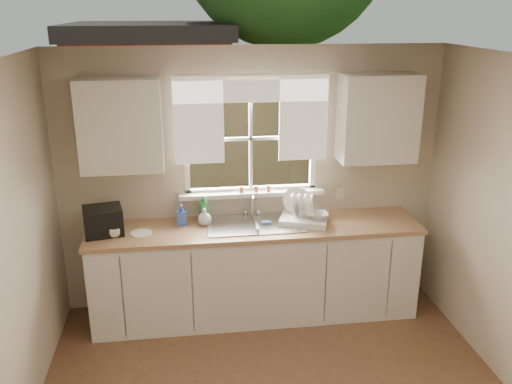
{
  "coord_description": "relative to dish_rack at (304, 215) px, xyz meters",
  "views": [
    {
      "loc": [
        -0.61,
        -2.87,
        2.82
      ],
      "look_at": [
        0.0,
        1.65,
        1.25
      ],
      "focal_mm": 38.0,
      "sensor_mm": 36.0,
      "label": 1
    }
  ],
  "objects": [
    {
      "name": "soap_bottle_c",
      "position": [
        -0.92,
        0.06,
        0.01
      ],
      "size": [
        0.16,
        0.16,
        0.16
      ],
      "primitive_type": "imported",
      "rotation": [
        0.0,
        0.0,
        0.3
      ],
      "color": "beige",
      "rests_on": "countertop"
    },
    {
      "name": "window",
      "position": [
        -0.46,
        0.29,
        0.5
      ],
      "size": [
        1.38,
        0.16,
        1.06
      ],
      "color": "white",
      "rests_on": "room_walls"
    },
    {
      "name": "ceiling",
      "position": [
        -0.46,
        -1.72,
        1.52
      ],
      "size": [
        3.6,
        4.0,
        0.02
      ],
      "primitive_type": "cube",
      "color": "silver",
      "rests_on": "room_walls"
    },
    {
      "name": "soap_bottle_a",
      "position": [
        -0.92,
        0.15,
        0.06
      ],
      "size": [
        0.1,
        0.1,
        0.26
      ],
      "primitive_type": "imported",
      "rotation": [
        0.0,
        0.0,
        0.01
      ],
      "color": "#287C3B",
      "rests_on": "countertop"
    },
    {
      "name": "base_cabinets",
      "position": [
        -0.46,
        -0.04,
        -0.55
      ],
      "size": [
        3.0,
        0.62,
        0.87
      ],
      "primitive_type": "cube",
      "color": "silver",
      "rests_on": "ground"
    },
    {
      "name": "cup",
      "position": [
        -1.71,
        -0.12,
        -0.03
      ],
      "size": [
        0.15,
        0.15,
        0.09
      ],
      "primitive_type": "imported",
      "rotation": [
        0.0,
        0.0,
        0.42
      ],
      "color": "silver",
      "rests_on": "countertop"
    },
    {
      "name": "upper_cabinet_left",
      "position": [
        -1.61,
        0.11,
        0.87
      ],
      "size": [
        0.7,
        0.33,
        0.8
      ],
      "primitive_type": "cube",
      "color": "silver",
      "rests_on": "room_walls"
    },
    {
      "name": "soap_bottle_b",
      "position": [
        -1.12,
        0.09,
        0.02
      ],
      "size": [
        0.09,
        0.09,
        0.2
      ],
      "primitive_type": "imported",
      "rotation": [
        0.0,
        0.0,
        -0.03
      ],
      "color": "#2F4CB0",
      "rests_on": "countertop"
    },
    {
      "name": "dish_rack",
      "position": [
        0.0,
        0.0,
        0.0
      ],
      "size": [
        0.52,
        0.45,
        0.3
      ],
      "color": "white",
      "rests_on": "countertop"
    },
    {
      "name": "countertop",
      "position": [
        -0.46,
        -0.04,
        -0.09
      ],
      "size": [
        3.04,
        0.65,
        0.04
      ],
      "primitive_type": "cube",
      "color": "#AA7F55",
      "rests_on": "base_cabinets"
    },
    {
      "name": "sink",
      "position": [
        -0.46,
        -0.0,
        -0.15
      ],
      "size": [
        0.88,
        0.52,
        0.4
      ],
      "color": "#B7B7BC",
      "rests_on": "countertop"
    },
    {
      "name": "upper_cabinet_right",
      "position": [
        0.69,
        0.11,
        0.87
      ],
      "size": [
        0.7,
        0.33,
        0.8
      ],
      "primitive_type": "cube",
      "color": "silver",
      "rests_on": "room_walls"
    },
    {
      "name": "black_appliance",
      "position": [
        -1.81,
        -0.02,
        0.05
      ],
      "size": [
        0.38,
        0.34,
        0.24
      ],
      "primitive_type": "cube",
      "rotation": [
        0.0,
        0.0,
        0.2
      ],
      "color": "black",
      "rests_on": "countertop"
    },
    {
      "name": "saucer",
      "position": [
        -1.49,
        -0.08,
        -0.07
      ],
      "size": [
        0.19,
        0.19,
        0.01
      ],
      "primitive_type": "cylinder",
      "color": "white",
      "rests_on": "countertop"
    },
    {
      "name": "bowl",
      "position": [
        0.12,
        -0.05,
        0.01
      ],
      "size": [
        0.21,
        0.21,
        0.05
      ],
      "primitive_type": "imported",
      "rotation": [
        0.0,
        0.0,
        -0.12
      ],
      "color": "silver",
      "rests_on": "dish_rack"
    },
    {
      "name": "sill_jars",
      "position": [
        -0.42,
        0.22,
        0.2
      ],
      "size": [
        0.3,
        0.04,
        0.06
      ],
      "color": "brown",
      "rests_on": "window"
    },
    {
      "name": "curtains",
      "position": [
        -0.46,
        0.23,
        0.95
      ],
      "size": [
        1.5,
        0.03,
        0.81
      ],
      "color": "white",
      "rests_on": "room_walls"
    },
    {
      "name": "room_walls",
      "position": [
        -0.46,
        -1.78,
        0.25
      ],
      "size": [
        3.62,
        4.02,
        2.5
      ],
      "color": "beige",
      "rests_on": "ground"
    },
    {
      "name": "wall_outlet",
      "position": [
        0.42,
        0.27,
        0.1
      ],
      "size": [
        0.08,
        0.01,
        0.12
      ],
      "primitive_type": "cube",
      "color": "beige",
      "rests_on": "room_walls"
    }
  ]
}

